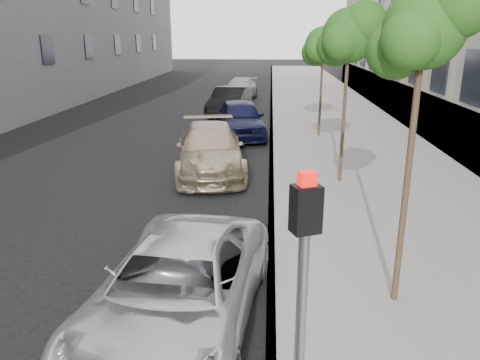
# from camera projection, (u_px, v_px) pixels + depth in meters

# --- Properties ---
(ground) EXTENTS (160.00, 160.00, 0.00)m
(ground) POSITION_uv_depth(u_px,v_px,m) (187.00, 357.00, 6.53)
(ground) COLOR black
(ground) RESTS_ON ground
(sidewalk) EXTENTS (6.40, 72.00, 0.14)m
(sidewalk) POSITION_uv_depth(u_px,v_px,m) (322.00, 105.00, 29.09)
(sidewalk) COLOR gray
(sidewalk) RESTS_ON ground
(curb) EXTENTS (0.15, 72.00, 0.14)m
(curb) POSITION_uv_depth(u_px,v_px,m) (272.00, 105.00, 29.29)
(curb) COLOR #9E9B93
(curb) RESTS_ON ground
(tree_near) EXTENTS (1.54, 1.34, 5.01)m
(tree_near) POSITION_uv_depth(u_px,v_px,m) (426.00, 29.00, 6.45)
(tree_near) COLOR #38281C
(tree_near) RESTS_ON sidewalk
(tree_mid) EXTENTS (1.79, 1.59, 5.02)m
(tree_mid) POSITION_uv_depth(u_px,v_px,m) (350.00, 35.00, 12.67)
(tree_mid) COLOR #38281C
(tree_mid) RESTS_ON sidewalk
(tree_far) EXTENTS (1.80, 1.60, 4.63)m
(tree_far) POSITION_uv_depth(u_px,v_px,m) (324.00, 45.00, 18.98)
(tree_far) COLOR #38281C
(tree_far) RESTS_ON sidewalk
(signal_pole) EXTENTS (0.29, 0.26, 3.09)m
(signal_pole) POSITION_uv_depth(u_px,v_px,m) (302.00, 295.00, 4.20)
(signal_pole) COLOR #939699
(signal_pole) RESTS_ON sidewalk
(minivan) EXTENTS (2.77, 5.16, 1.38)m
(minivan) POSITION_uv_depth(u_px,v_px,m) (178.00, 289.00, 6.96)
(minivan) COLOR silver
(minivan) RESTS_ON ground
(suv) EXTENTS (2.85, 5.45, 1.51)m
(suv) POSITION_uv_depth(u_px,v_px,m) (210.00, 149.00, 15.07)
(suv) COLOR tan
(suv) RESTS_ON ground
(sedan_blue) EXTENTS (2.62, 4.94, 1.60)m
(sedan_blue) POSITION_uv_depth(u_px,v_px,m) (240.00, 118.00, 20.30)
(sedan_blue) COLOR black
(sedan_blue) RESTS_ON ground
(sedan_black) EXTENTS (2.28, 4.87, 1.55)m
(sedan_black) POSITION_uv_depth(u_px,v_px,m) (230.00, 102.00, 25.40)
(sedan_black) COLOR black
(sedan_black) RESTS_ON ground
(sedan_rear) EXTENTS (2.57, 5.03, 1.40)m
(sedan_rear) POSITION_uv_depth(u_px,v_px,m) (240.00, 90.00, 31.57)
(sedan_rear) COLOR #93979A
(sedan_rear) RESTS_ON ground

